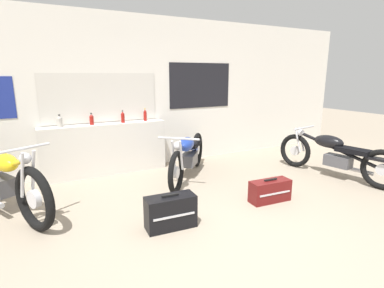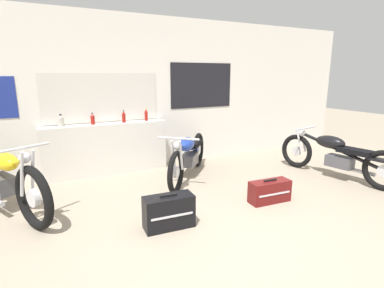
{
  "view_description": "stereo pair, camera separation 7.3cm",
  "coord_description": "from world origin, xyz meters",
  "views": [
    {
      "loc": [
        -1.8,
        -2.3,
        1.75
      ],
      "look_at": [
        0.3,
        1.68,
        0.7
      ],
      "focal_mm": 28.0,
      "sensor_mm": 36.0,
      "label": 1
    },
    {
      "loc": [
        -1.73,
        -2.33,
        1.75
      ],
      "look_at": [
        0.3,
        1.68,
        0.7
      ],
      "focal_mm": 28.0,
      "sensor_mm": 36.0,
      "label": 2
    }
  ],
  "objects": [
    {
      "name": "bottle_left_center",
      "position": [
        -0.95,
        2.97,
        1.0
      ],
      "size": [
        0.07,
        0.07,
        0.2
      ],
      "color": "maroon",
      "rests_on": "sill_counter"
    },
    {
      "name": "motorcycle_black",
      "position": [
        2.71,
        0.96,
        0.4
      ],
      "size": [
        0.71,
        2.13,
        0.8
      ],
      "color": "black",
      "rests_on": "ground_plane"
    },
    {
      "name": "wall_back",
      "position": [
        -0.02,
        3.14,
        1.4
      ],
      "size": [
        10.0,
        0.07,
        2.8
      ],
      "color": "silver",
      "rests_on": "ground_plane"
    },
    {
      "name": "motorcycle_yellow",
      "position": [
        -2.24,
        1.98,
        0.45
      ],
      "size": [
        1.12,
        2.06,
        0.96
      ],
      "color": "black",
      "rests_on": "ground_plane"
    },
    {
      "name": "hard_case_black",
      "position": [
        -0.52,
        0.64,
        0.19
      ],
      "size": [
        0.59,
        0.29,
        0.41
      ],
      "color": "black",
      "rests_on": "ground_plane"
    },
    {
      "name": "motorcycle_blue",
      "position": [
        0.45,
        2.1,
        0.41
      ],
      "size": [
        1.43,
        1.61,
        0.83
      ],
      "color": "black",
      "rests_on": "ground_plane"
    },
    {
      "name": "ground_plane",
      "position": [
        0.0,
        0.0,
        0.0
      ],
      "size": [
        24.0,
        24.0,
        0.0
      ],
      "primitive_type": "plane",
      "color": "gray"
    },
    {
      "name": "sill_counter",
      "position": [
        -0.74,
        2.96,
        0.45
      ],
      "size": [
        2.14,
        0.28,
        0.91
      ],
      "color": "silver",
      "rests_on": "ground_plane"
    },
    {
      "name": "bottle_center",
      "position": [
        -0.42,
        2.95,
        1.01
      ],
      "size": [
        0.06,
        0.06,
        0.22
      ],
      "color": "maroon",
      "rests_on": "sill_counter"
    },
    {
      "name": "hard_case_darkred",
      "position": [
        1.01,
        0.67,
        0.15
      ],
      "size": [
        0.6,
        0.26,
        0.33
      ],
      "color": "maroon",
      "rests_on": "ground_plane"
    },
    {
      "name": "bottle_leftmost",
      "position": [
        -1.45,
        2.96,
        1.0
      ],
      "size": [
        0.09,
        0.09,
        0.21
      ],
      "color": "#B7B2A8",
      "rests_on": "sill_counter"
    },
    {
      "name": "bottle_right_center",
      "position": [
        0.01,
        2.98,
        1.01
      ],
      "size": [
        0.06,
        0.06,
        0.23
      ],
      "color": "maroon",
      "rests_on": "sill_counter"
    }
  ]
}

